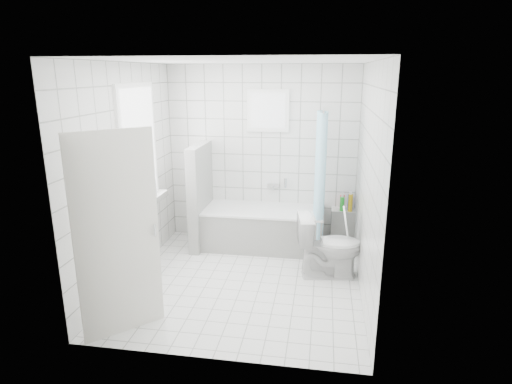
# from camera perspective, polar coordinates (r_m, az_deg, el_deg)

# --- Properties ---
(ground) EXTENTS (3.00, 3.00, 0.00)m
(ground) POSITION_cam_1_polar(r_m,az_deg,el_deg) (5.38, -1.69, -11.80)
(ground) COLOR white
(ground) RESTS_ON ground
(ceiling) EXTENTS (3.00, 3.00, 0.00)m
(ceiling) POSITION_cam_1_polar(r_m,az_deg,el_deg) (4.78, -1.95, 17.09)
(ceiling) COLOR white
(ceiling) RESTS_ON ground
(wall_back) EXTENTS (2.80, 0.02, 2.60)m
(wall_back) POSITION_cam_1_polar(r_m,az_deg,el_deg) (6.37, 0.73, 4.97)
(wall_back) COLOR white
(wall_back) RESTS_ON ground
(wall_front) EXTENTS (2.80, 0.02, 2.60)m
(wall_front) POSITION_cam_1_polar(r_m,az_deg,el_deg) (3.52, -6.40, -4.05)
(wall_front) COLOR white
(wall_front) RESTS_ON ground
(wall_left) EXTENTS (0.02, 3.00, 2.60)m
(wall_left) POSITION_cam_1_polar(r_m,az_deg,el_deg) (5.36, -16.70, 2.26)
(wall_left) COLOR white
(wall_left) RESTS_ON ground
(wall_right) EXTENTS (0.02, 3.00, 2.60)m
(wall_right) POSITION_cam_1_polar(r_m,az_deg,el_deg) (4.86, 14.63, 1.09)
(wall_right) COLOR white
(wall_right) RESTS_ON ground
(window_left) EXTENTS (0.01, 0.90, 1.40)m
(window_left) POSITION_cam_1_polar(r_m,az_deg,el_deg) (5.55, -15.19, 5.98)
(window_left) COLOR white
(window_left) RESTS_ON wall_left
(window_back) EXTENTS (0.50, 0.01, 0.50)m
(window_back) POSITION_cam_1_polar(r_m,az_deg,el_deg) (6.22, 1.62, 10.76)
(window_back) COLOR white
(window_back) RESTS_ON wall_back
(window_sill) EXTENTS (0.18, 1.02, 0.08)m
(window_sill) POSITION_cam_1_polar(r_m,az_deg,el_deg) (5.69, -14.25, -1.37)
(window_sill) COLOR white
(window_sill) RESTS_ON wall_left
(door) EXTENTS (0.59, 0.59, 2.00)m
(door) POSITION_cam_1_polar(r_m,az_deg,el_deg) (4.23, -17.97, -5.64)
(door) COLOR silver
(door) RESTS_ON ground
(bathtub) EXTENTS (1.71, 0.77, 0.58)m
(bathtub) POSITION_cam_1_polar(r_m,az_deg,el_deg) (6.27, 1.01, -4.80)
(bathtub) COLOR white
(bathtub) RESTS_ON ground
(partition_wall) EXTENTS (0.15, 0.85, 1.50)m
(partition_wall) POSITION_cam_1_polar(r_m,az_deg,el_deg) (6.26, -7.41, -0.51)
(partition_wall) COLOR white
(partition_wall) RESTS_ON ground
(tiled_ledge) EXTENTS (0.40, 0.24, 0.55)m
(tiled_ledge) POSITION_cam_1_polar(r_m,az_deg,el_deg) (6.47, 11.71, -4.62)
(tiled_ledge) COLOR white
(tiled_ledge) RESTS_ON ground
(toilet) EXTENTS (0.85, 0.57, 0.81)m
(toilet) POSITION_cam_1_polar(r_m,az_deg,el_deg) (5.43, 9.76, -7.06)
(toilet) COLOR white
(toilet) RESTS_ON ground
(curtain_rod) EXTENTS (0.02, 0.80, 0.02)m
(curtain_rod) POSITION_cam_1_polar(r_m,az_deg,el_deg) (5.81, 9.00, 10.73)
(curtain_rod) COLOR silver
(curtain_rod) RESTS_ON wall_back
(shower_curtain) EXTENTS (0.14, 0.48, 1.78)m
(shower_curtain) POSITION_cam_1_polar(r_m,az_deg,el_deg) (5.82, 8.62, 1.77)
(shower_curtain) COLOR #51C6EE
(shower_curtain) RESTS_ON curtain_rod
(tub_faucet) EXTENTS (0.18, 0.06, 0.06)m
(tub_faucet) POSITION_cam_1_polar(r_m,az_deg,el_deg) (6.40, 2.34, 0.89)
(tub_faucet) COLOR silver
(tub_faucet) RESTS_ON wall_back
(sill_bottles) EXTENTS (0.19, 0.67, 0.32)m
(sill_bottles) POSITION_cam_1_polar(r_m,az_deg,el_deg) (5.56, -14.64, 0.11)
(sill_bottles) COLOR white
(sill_bottles) RESTS_ON window_sill
(ledge_bottles) EXTENTS (0.18, 0.17, 0.25)m
(ledge_bottles) POSITION_cam_1_polar(r_m,az_deg,el_deg) (6.32, 11.96, -1.39)
(ledge_bottles) COLOR red
(ledge_bottles) RESTS_ON tiled_ledge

